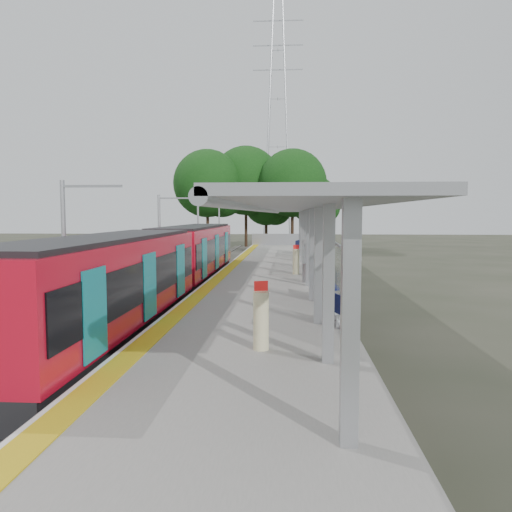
% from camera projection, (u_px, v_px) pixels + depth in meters
% --- Properties ---
extents(ground, '(200.00, 200.00, 0.00)m').
position_uv_depth(ground, '(227.00, 444.00, 9.33)').
color(ground, '#474438').
rests_on(ground, ground).
extents(trackbed, '(3.00, 70.00, 0.24)m').
position_uv_depth(trackbed, '(194.00, 285.00, 29.51)').
color(trackbed, '#59544C').
rests_on(trackbed, ground).
extents(platform, '(6.00, 50.00, 1.00)m').
position_uv_depth(platform, '(270.00, 279.00, 29.17)').
color(platform, gray).
rests_on(platform, ground).
extents(tactile_strip, '(0.60, 50.00, 0.02)m').
position_uv_depth(tactile_strip, '(227.00, 270.00, 29.30)').
color(tactile_strip, gold).
rests_on(tactile_strip, platform).
extents(end_fence, '(6.00, 0.10, 1.20)m').
position_uv_depth(end_fence, '(280.00, 239.00, 53.89)').
color(end_fence, '#9EA0A5').
rests_on(end_fence, platform).
extents(train, '(2.74, 27.60, 3.62)m').
position_uv_depth(train, '(164.00, 264.00, 22.38)').
color(train, black).
rests_on(train, ground).
extents(canopy, '(3.27, 38.00, 3.66)m').
position_uv_depth(canopy, '(299.00, 216.00, 24.96)').
color(canopy, '#9EA0A5').
rests_on(canopy, platform).
extents(pylon, '(8.00, 4.00, 38.00)m').
position_uv_depth(pylon, '(278.00, 123.00, 80.39)').
color(pylon, '#9EA0A5').
rests_on(pylon, ground).
extents(tree_cluster, '(20.06, 12.70, 12.79)m').
position_uv_depth(tree_cluster, '(258.00, 186.00, 61.17)').
color(tree_cluster, '#382316').
rests_on(tree_cluster, ground).
extents(catenary_masts, '(2.08, 48.16, 5.40)m').
position_uv_depth(catenary_masts, '(161.00, 239.00, 28.40)').
color(catenary_masts, '#9EA0A5').
rests_on(catenary_masts, ground).
extents(bench_near, '(0.86, 1.44, 0.94)m').
position_uv_depth(bench_near, '(337.00, 308.00, 14.89)').
color(bench_near, '#0F164C').
rests_on(bench_near, platform).
extents(bench_mid, '(0.58, 1.74, 1.18)m').
position_uv_depth(bench_mid, '(327.00, 284.00, 19.22)').
color(bench_mid, '#0F164C').
rests_on(bench_mid, platform).
extents(bench_far, '(0.87, 1.69, 1.11)m').
position_uv_depth(bench_far, '(299.00, 246.00, 42.32)').
color(bench_far, '#0F164C').
rests_on(bench_far, platform).
extents(info_pillar_near, '(0.38, 0.38, 1.68)m').
position_uv_depth(info_pillar_near, '(261.00, 320.00, 12.07)').
color(info_pillar_near, beige).
rests_on(info_pillar_near, platform).
extents(info_pillar_far, '(0.36, 0.36, 1.62)m').
position_uv_depth(info_pillar_far, '(296.00, 261.00, 27.44)').
color(info_pillar_far, beige).
rests_on(info_pillar_far, platform).
extents(litter_bin, '(0.59, 0.59, 0.92)m').
position_uv_depth(litter_bin, '(307.00, 273.00, 24.08)').
color(litter_bin, '#9EA0A5').
rests_on(litter_bin, platform).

